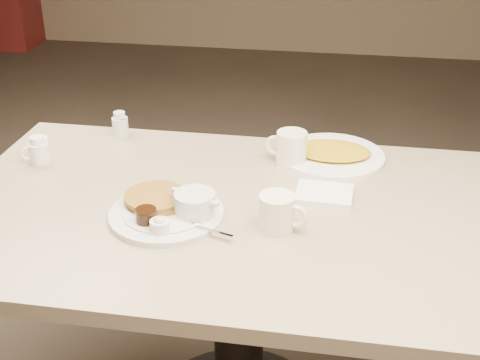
% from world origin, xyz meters
% --- Properties ---
extents(diner_table, '(1.50, 0.90, 0.75)m').
position_xyz_m(diner_table, '(0.00, 0.00, 0.58)').
color(diner_table, tan).
rests_on(diner_table, ground).
extents(main_plate, '(0.38, 0.38, 0.07)m').
position_xyz_m(main_plate, '(-0.16, -0.07, 0.77)').
color(main_plate, silver).
rests_on(main_plate, diner_table).
extents(coffee_mug_near, '(0.13, 0.10, 0.09)m').
position_xyz_m(coffee_mug_near, '(0.11, -0.08, 0.80)').
color(coffee_mug_near, white).
rests_on(coffee_mug_near, diner_table).
extents(napkin, '(0.15, 0.12, 0.02)m').
position_xyz_m(napkin, '(0.21, 0.09, 0.76)').
color(napkin, white).
rests_on(napkin, diner_table).
extents(coffee_mug_far, '(0.13, 0.11, 0.10)m').
position_xyz_m(coffee_mug_far, '(0.10, 0.27, 0.80)').
color(coffee_mug_far, white).
rests_on(coffee_mug_far, diner_table).
extents(creamer_left, '(0.08, 0.08, 0.08)m').
position_xyz_m(creamer_left, '(-0.61, 0.17, 0.79)').
color(creamer_left, white).
rests_on(creamer_left, diner_table).
extents(creamer_right, '(0.06, 0.07, 0.08)m').
position_xyz_m(creamer_right, '(-0.45, 0.39, 0.79)').
color(creamer_right, silver).
rests_on(creamer_right, diner_table).
extents(hash_plate, '(0.31, 0.31, 0.04)m').
position_xyz_m(hash_plate, '(0.22, 0.33, 0.76)').
color(hash_plate, white).
rests_on(hash_plate, diner_table).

